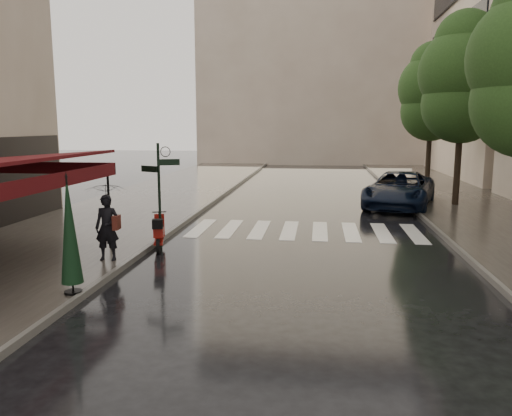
% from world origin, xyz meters
% --- Properties ---
extents(ground, '(120.00, 120.00, 0.00)m').
position_xyz_m(ground, '(0.00, 0.00, 0.00)').
color(ground, black).
rests_on(ground, ground).
extents(sidewalk_near, '(6.00, 60.00, 0.12)m').
position_xyz_m(sidewalk_near, '(-4.50, 12.00, 0.06)').
color(sidewalk_near, '#38332D').
rests_on(sidewalk_near, ground).
extents(sidewalk_far, '(5.50, 60.00, 0.12)m').
position_xyz_m(sidewalk_far, '(10.25, 12.00, 0.06)').
color(sidewalk_far, '#38332D').
rests_on(sidewalk_far, ground).
extents(curb_near, '(0.12, 60.00, 0.16)m').
position_xyz_m(curb_near, '(-1.45, 12.00, 0.07)').
color(curb_near, '#595651').
rests_on(curb_near, ground).
extents(curb_far, '(0.12, 60.00, 0.16)m').
position_xyz_m(curb_far, '(7.45, 12.00, 0.07)').
color(curb_far, '#595651').
rests_on(curb_far, ground).
extents(crosswalk, '(7.85, 3.20, 0.01)m').
position_xyz_m(crosswalk, '(2.98, 6.00, 0.01)').
color(crosswalk, silver).
rests_on(crosswalk, ground).
extents(signpost, '(1.17, 0.29, 3.10)m').
position_xyz_m(signpost, '(-1.19, 3.00, 1.83)').
color(signpost, black).
rests_on(signpost, ground).
extents(backdrop_building, '(22.00, 6.00, 20.00)m').
position_xyz_m(backdrop_building, '(3.00, 38.00, 10.00)').
color(backdrop_building, tan).
rests_on(backdrop_building, ground).
extents(tree_mid, '(3.80, 3.80, 8.34)m').
position_xyz_m(tree_mid, '(9.50, 12.00, 5.59)').
color(tree_mid, black).
rests_on(tree_mid, sidewalk_far).
extents(tree_far, '(3.80, 3.80, 8.16)m').
position_xyz_m(tree_far, '(9.70, 19.00, 5.46)').
color(tree_far, black).
rests_on(tree_far, sidewalk_far).
extents(pedestrian_with_umbrella, '(1.09, 1.11, 2.48)m').
position_xyz_m(pedestrian_with_umbrella, '(-2.00, 1.11, 1.77)').
color(pedestrian_with_umbrella, black).
rests_on(pedestrian_with_umbrella, sidewalk_near).
extents(scooter, '(0.66, 1.55, 1.04)m').
position_xyz_m(scooter, '(-1.18, 2.78, 0.48)').
color(scooter, black).
rests_on(scooter, ground).
extents(parked_car, '(4.12, 6.19, 1.58)m').
position_xyz_m(parked_car, '(7.00, 11.64, 0.79)').
color(parked_car, black).
rests_on(parked_car, ground).
extents(parasol_front, '(0.45, 0.45, 2.50)m').
position_xyz_m(parasol_front, '(-1.65, -1.50, 1.46)').
color(parasol_front, black).
rests_on(parasol_front, sidewalk_near).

